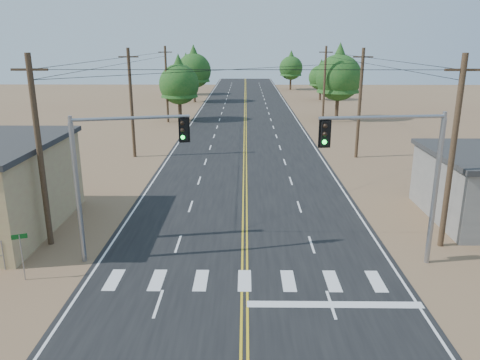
{
  "coord_description": "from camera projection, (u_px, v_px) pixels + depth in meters",
  "views": [
    {
      "loc": [
        0.01,
        -11.17,
        10.5
      ],
      "look_at": [
        -0.26,
        12.45,
        3.5
      ],
      "focal_mm": 35.0,
      "sensor_mm": 36.0,
      "label": 1
    }
  ],
  "objects": [
    {
      "name": "tree_left_near",
      "position": [
        179.0,
        80.0,
        63.22
      ],
      "size": [
        5.41,
        5.41,
        9.02
      ],
      "color": "#3F2D1E",
      "rests_on": "ground"
    },
    {
      "name": "tree_right_mid",
      "position": [
        321.0,
        75.0,
        86.44
      ],
      "size": [
        4.5,
        4.5,
        7.5
      ],
      "color": "#3F2D1E",
      "rests_on": "ground"
    },
    {
      "name": "utility_pole_right_mid",
      "position": [
        360.0,
        103.0,
        42.8
      ],
      "size": [
        1.8,
        0.3,
        10.0
      ],
      "color": "#4C3826",
      "rests_on": "ground"
    },
    {
      "name": "tree_left_mid",
      "position": [
        194.0,
        67.0,
        83.02
      ],
      "size": [
        6.06,
        6.06,
        10.11
      ],
      "color": "#3F2D1E",
      "rests_on": "ground"
    },
    {
      "name": "signal_mast_left",
      "position": [
        109.0,
        164.0,
        22.29
      ],
      "size": [
        5.46,
        1.53,
        7.26
      ],
      "rotation": [
        0.0,
        0.0,
        0.24
      ],
      "color": "gray",
      "rests_on": "ground"
    },
    {
      "name": "tree_right_far",
      "position": [
        291.0,
        66.0,
        105.24
      ],
      "size": [
        5.24,
        5.24,
        8.74
      ],
      "color": "#3F2D1E",
      "rests_on": "ground"
    },
    {
      "name": "utility_pole_right_near",
      "position": [
        452.0,
        153.0,
        23.63
      ],
      "size": [
        1.8,
        0.3,
        10.0
      ],
      "color": "#4C3826",
      "rests_on": "ground"
    },
    {
      "name": "tree_right_near",
      "position": [
        339.0,
        73.0,
        64.03
      ],
      "size": [
        6.28,
        6.28,
        10.47
      ],
      "color": "#3F2D1E",
      "rests_on": "ground"
    },
    {
      "name": "utility_pole_right_far",
      "position": [
        324.0,
        84.0,
        61.98
      ],
      "size": [
        1.8,
        0.3,
        10.0
      ],
      "color": "#4C3826",
      "rests_on": "ground"
    },
    {
      "name": "road",
      "position": [
        245.0,
        162.0,
        42.45
      ],
      "size": [
        15.0,
        200.0,
        0.02
      ],
      "primitive_type": "cube",
      "color": "black",
      "rests_on": "ground"
    },
    {
      "name": "utility_pole_left_far",
      "position": [
        167.0,
        84.0,
        62.21
      ],
      "size": [
        1.8,
        0.3,
        10.0
      ],
      "color": "#4C3826",
      "rests_on": "ground"
    },
    {
      "name": "street_sign",
      "position": [
        21.0,
        250.0,
        21.04
      ],
      "size": [
        0.63,
        0.28,
        2.26
      ],
      "rotation": [
        0.0,
        0.0,
        0.39
      ],
      "color": "gray",
      "rests_on": "ground"
    },
    {
      "name": "signal_mast_right",
      "position": [
        404.0,
        165.0,
        21.55
      ],
      "size": [
        5.93,
        1.12,
        7.48
      ],
      "rotation": [
        0.0,
        0.0,
        0.13
      ],
      "color": "gray",
      "rests_on": "ground"
    },
    {
      "name": "tree_left_far",
      "position": [
        186.0,
        69.0,
        95.08
      ],
      "size": [
        5.08,
        5.08,
        8.46
      ],
      "color": "#3F2D1E",
      "rests_on": "ground"
    },
    {
      "name": "utility_pole_left_near",
      "position": [
        40.0,
        151.0,
        23.86
      ],
      "size": [
        1.8,
        0.3,
        10.0
      ],
      "color": "#4C3826",
      "rests_on": "ground"
    },
    {
      "name": "utility_pole_left_mid",
      "position": [
        131.0,
        103.0,
        43.03
      ],
      "size": [
        1.8,
        0.3,
        10.0
      ],
      "color": "#4C3826",
      "rests_on": "ground"
    }
  ]
}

